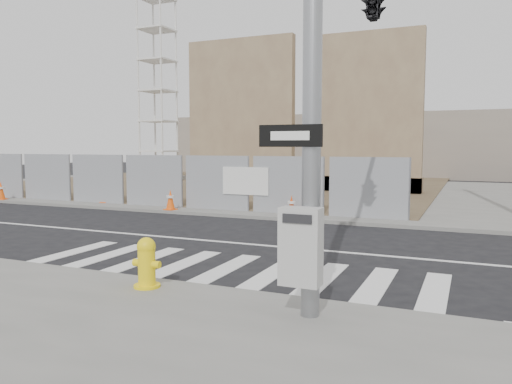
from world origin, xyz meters
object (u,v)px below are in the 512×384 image
at_px(traffic_cone_c, 170,200).
at_px(crane_tower, 157,47).
at_px(signal_pole, 358,19).
at_px(traffic_cone_b, 105,193).
at_px(fire_hydrant, 147,263).
at_px(traffic_cone_a, 1,191).
at_px(traffic_cone_d, 291,206).

bearing_deg(traffic_cone_c, crane_tower, 125.99).
relative_size(signal_pole, traffic_cone_b, 9.07).
distance_m(fire_hydrant, traffic_cone_a, 16.61).
bearing_deg(traffic_cone_c, traffic_cone_d, 3.97).
bearing_deg(crane_tower, signal_pole, -47.43).
bearing_deg(fire_hydrant, traffic_cone_a, 144.25).
height_order(traffic_cone_a, traffic_cone_b, traffic_cone_a).
bearing_deg(crane_tower, fire_hydrant, -55.94).
bearing_deg(traffic_cone_a, crane_tower, 92.08).
bearing_deg(traffic_cone_a, traffic_cone_d, 1.37).
distance_m(signal_pole, traffic_cone_b, 14.68).
xyz_separation_m(crane_tower, traffic_cone_c, (9.28, -12.78, -8.53)).
bearing_deg(traffic_cone_a, traffic_cone_b, 10.70).
distance_m(crane_tower, traffic_cone_a, 15.36).
bearing_deg(traffic_cone_b, traffic_cone_d, -4.19).
bearing_deg(fire_hydrant, traffic_cone_d, 90.24).
height_order(signal_pole, traffic_cone_b, signal_pole).
xyz_separation_m(traffic_cone_a, traffic_cone_b, (4.98, 0.94, -0.01)).
height_order(fire_hydrant, traffic_cone_a, fire_hydrant).
xyz_separation_m(traffic_cone_a, traffic_cone_c, (8.82, 0.00, -0.02)).
bearing_deg(crane_tower, traffic_cone_a, -87.92).
height_order(signal_pole, traffic_cone_a, signal_pole).
relative_size(fire_hydrant, traffic_cone_b, 1.09).
xyz_separation_m(crane_tower, traffic_cone_a, (0.46, -12.78, -8.51)).
bearing_deg(traffic_cone_a, signal_pole, -20.20).
relative_size(traffic_cone_b, traffic_cone_d, 1.10).
relative_size(traffic_cone_b, traffic_cone_c, 1.02).
bearing_deg(traffic_cone_a, fire_hydrant, -31.87).
xyz_separation_m(traffic_cone_c, traffic_cone_d, (4.63, 0.32, -0.03)).
distance_m(signal_pole, traffic_cone_d, 8.65).
distance_m(signal_pole, traffic_cone_c, 11.19).
distance_m(crane_tower, fire_hydrant, 27.36).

